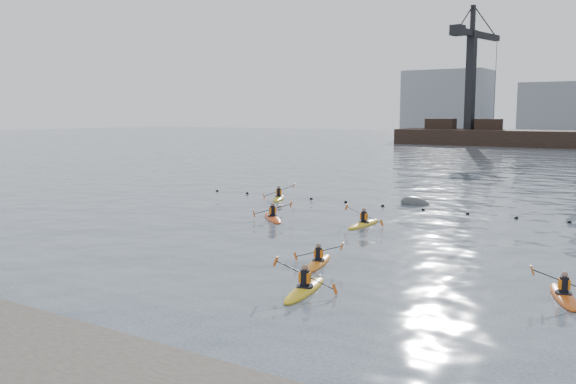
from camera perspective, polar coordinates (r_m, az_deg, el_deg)
name	(u,v)px	position (r m, az deg, el deg)	size (l,w,h in m)	color
ground	(186,287)	(23.48, -9.56, -8.78)	(400.00, 400.00, 0.00)	#35424E
float_line	(404,208)	(42.67, 10.76, -1.44)	(33.24, 0.73, 0.24)	black
kayaker_0	(318,262)	(26.59, 2.87, -6.54)	(2.19, 3.31, 1.15)	orange
kayaker_1	(305,289)	(22.61, 1.58, -9.02)	(2.49, 3.70, 1.35)	yellow
kayaker_2	(273,217)	(37.59, -1.45, -2.38)	(3.14, 3.07, 1.22)	#DB4614
kayaker_3	(364,223)	(35.80, 7.10, -2.93)	(2.48, 3.63, 1.31)	yellow
kayaker_4	(564,295)	(23.95, 24.38, -8.77)	(2.25, 3.43, 1.25)	#C54E12
kayaker_5	(279,197)	(46.34, -0.87, -0.52)	(2.29, 3.53, 1.35)	gold
mooring_buoy	(416,204)	(44.55, 11.85, -1.14)	(2.15, 1.27, 1.08)	#424547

